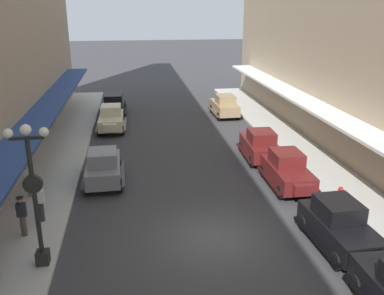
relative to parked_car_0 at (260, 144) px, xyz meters
name	(u,v)px	position (x,y,z in m)	size (l,w,h in m)	color
ground_plane	(214,237)	(-4.52, -8.46, -0.94)	(200.00, 200.00, 0.00)	#38383A
sidewalk_left	(19,251)	(-12.02, -8.46, -0.87)	(3.00, 60.00, 0.15)	#B7B5AD
parked_car_0	(260,144)	(0.00, 0.00, 0.00)	(2.29, 4.31, 1.84)	#591919
parked_car_2	(114,104)	(-9.06, 12.01, 0.00)	(2.27, 4.31, 1.84)	black
parked_car_3	(287,169)	(0.17, -4.11, 0.00)	(2.18, 4.28, 1.84)	#591919
parked_car_4	(111,118)	(-9.12, 7.60, 0.00)	(2.18, 4.28, 1.84)	beige
parked_car_5	(103,166)	(-9.16, -2.22, 0.00)	(2.23, 4.29, 1.84)	slate
parked_car_6	(225,105)	(0.14, 10.40, 0.00)	(2.22, 4.29, 1.84)	#997F5B
parked_car_7	(339,224)	(0.12, -9.77, 0.00)	(2.26, 4.30, 1.84)	black
lamp_post_with_clock	(34,191)	(-10.92, -9.53, 2.04)	(1.42, 0.44, 5.16)	black
fire_hydrant	(340,195)	(1.83, -6.56, -0.38)	(0.24, 0.24, 0.82)	#B21E19
pedestrian_0	(29,180)	(-12.55, -3.72, 0.07)	(0.36, 0.28, 1.67)	slate
pedestrian_1	(22,216)	(-12.03, -7.42, 0.07)	(0.36, 0.28, 1.67)	#4C4238
pedestrian_2	(40,202)	(-11.56, -6.30, 0.07)	(0.36, 0.28, 1.67)	#2D2D33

